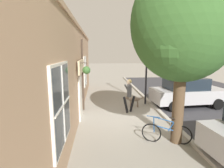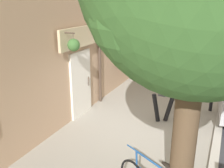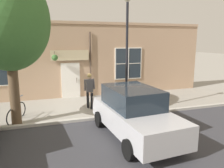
% 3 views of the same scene
% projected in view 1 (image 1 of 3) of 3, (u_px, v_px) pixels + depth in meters
% --- Properties ---
extents(ground_plane, '(90.00, 90.00, 0.00)m').
position_uv_depth(ground_plane, '(125.00, 118.00, 8.71)').
color(ground_plane, gray).
extents(storefront_facade, '(0.95, 18.00, 4.50)m').
position_uv_depth(storefront_facade, '(75.00, 73.00, 8.13)').
color(storefront_facade, tan).
rests_on(storefront_facade, ground_plane).
extents(pedestrian_walking, '(0.70, 0.58, 1.81)m').
position_uv_depth(pedestrian_walking, '(129.00, 92.00, 9.32)').
color(pedestrian_walking, black).
rests_on(pedestrian_walking, ground_plane).
extents(dog_on_leash, '(1.11, 0.30, 0.69)m').
position_uv_depth(dog_on_leash, '(133.00, 100.00, 10.32)').
color(dog_on_leash, '#7F6B5B').
rests_on(dog_on_leash, ground_plane).
extents(street_tree_by_curb, '(3.47, 3.12, 6.03)m').
position_uv_depth(street_tree_by_curb, '(183.00, 26.00, 5.58)').
color(street_tree_by_curb, brown).
rests_on(street_tree_by_curb, ground_plane).
extents(leaning_bicycle, '(1.65, 0.63, 1.01)m').
position_uv_depth(leaning_bicycle, '(166.00, 133.00, 6.22)').
color(leaning_bicycle, black).
rests_on(leaning_bicycle, ground_plane).
extents(parked_car_mid_block, '(4.42, 2.18, 1.75)m').
position_uv_depth(parked_car_mid_block, '(187.00, 92.00, 10.45)').
color(parked_car_mid_block, '#B7B7BC').
rests_on(parked_car_mid_block, ground_plane).
extents(street_lamp, '(0.32, 0.32, 5.35)m').
position_uv_depth(street_lamp, '(147.00, 48.00, 10.44)').
color(street_lamp, black).
rests_on(street_lamp, ground_plane).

